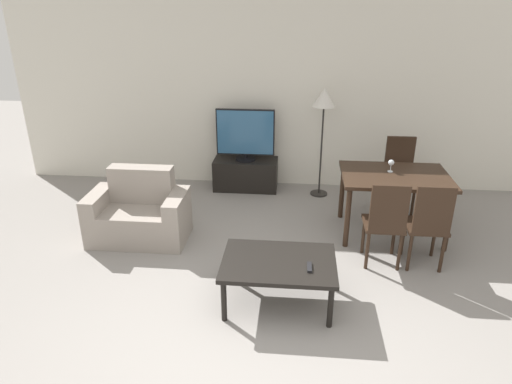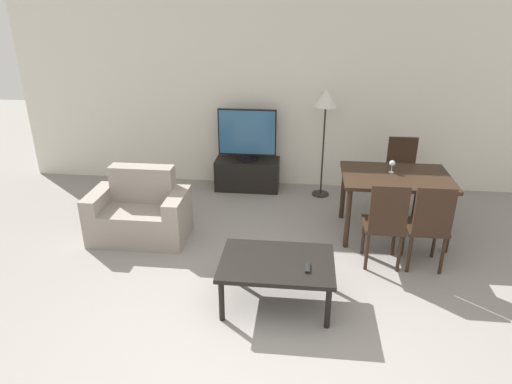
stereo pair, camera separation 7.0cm
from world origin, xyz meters
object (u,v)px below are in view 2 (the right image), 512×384
dining_chair_far (401,171)px  tv (247,135)px  coffee_table (277,265)px  dining_chair_near_right (429,223)px  tv_stand (247,174)px  dining_table (396,183)px  wine_glass_left (392,164)px  armchair (140,214)px  floor_lamp (326,105)px  remote_primary (307,268)px  dining_chair_near (385,221)px

dining_chair_far → tv: bearing=167.6°
coffee_table → dining_chair_near_right: bearing=26.4°
coffee_table → dining_chair_near_right: (1.47, 0.73, 0.13)m
tv_stand → dining_table: dining_table is taller
tv → dining_chair_far: bearing=-12.4°
tv_stand → wine_glass_left: bearing=-31.7°
tv → dining_chair_far: (2.07, -0.46, -0.29)m
tv → coffee_table: (0.60, -2.67, -0.42)m
armchair → floor_lamp: (2.12, 1.47, 1.00)m
remote_primary → wine_glass_left: (0.94, 1.65, 0.40)m
dining_table → floor_lamp: 1.49m
dining_chair_near → dining_chair_near_right: bearing=0.0°
tv_stand → dining_table: 2.26m
dining_table → remote_primary: (-0.99, -1.57, -0.20)m
armchair → tv_stand: 1.91m
tv_stand → floor_lamp: floor_lamp is taller
dining_chair_near → remote_primary: size_ratio=6.34×
dining_chair_far → remote_primary: size_ratio=6.34×
coffee_table → remote_primary: size_ratio=6.80×
armchair → dining_chair_near: bearing=-7.5°
coffee_table → wine_glass_left: bearing=52.1°
tv → floor_lamp: 1.17m
tv → coffee_table: bearing=-77.3°
tv_stand → remote_primary: 2.91m
armchair → dining_chair_near: (2.70, -0.35, 0.23)m
floor_lamp → coffee_table: bearing=-100.2°
tv_stand → dining_chair_near_right: size_ratio=0.96×
tv_stand → dining_chair_near: size_ratio=0.96×
dining_table → dining_chair_near: bearing=-105.9°
dining_table → dining_chair_near: size_ratio=1.27×
coffee_table → floor_lamp: (0.46, 2.55, 0.90)m
floor_lamp → remote_primary: (-0.19, -2.65, -0.84)m
dining_chair_far → remote_primary: 2.60m
dining_chair_near_right → dining_chair_far: bearing=90.0°
dining_chair_far → wine_glass_left: dining_chair_far is taller
dining_chair_far → tv_stand: bearing=167.5°
tv_stand → dining_chair_near: dining_chair_near is taller
dining_table → dining_chair_far: size_ratio=1.27×
dining_chair_near → wine_glass_left: size_ratio=6.52×
dining_chair_far → dining_chair_near_right: size_ratio=1.00×
tv_stand → dining_chair_near_right: (2.07, -1.95, 0.30)m
tv → remote_primary: 2.93m
armchair → dining_table: (2.91, 0.39, 0.36)m
dining_chair_near → coffee_table: bearing=-145.1°
armchair → dining_chair_near_right: bearing=-6.5°
tv_stand → tv: tv is taller
coffee_table → remote_primary: bearing=-19.5°
coffee_table → dining_chair_far: size_ratio=1.07×
dining_table → dining_chair_far: dining_chair_far is taller
coffee_table → tv_stand: bearing=102.7°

